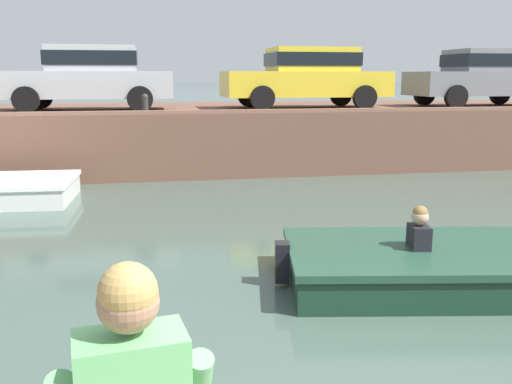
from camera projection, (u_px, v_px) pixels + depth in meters
ground_plane at (248, 246)px, 7.93m from camera, size 400.00×400.00×0.00m
far_quay_wall at (197, 134)px, 15.68m from camera, size 60.00×6.00×1.50m
far_wall_coping at (207, 112)px, 12.75m from camera, size 60.00×0.24×0.08m
car_left_inner_silver at (89, 75)px, 13.81m from camera, size 4.10×1.94×1.54m
car_centre_yellow at (307, 75)px, 14.82m from camera, size 4.27×1.98×1.54m
car_right_inner_grey at (483, 75)px, 15.74m from camera, size 3.93×1.93×1.54m
mooring_bollard_mid at (145, 103)px, 12.59m from camera, size 0.15×0.15×0.45m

